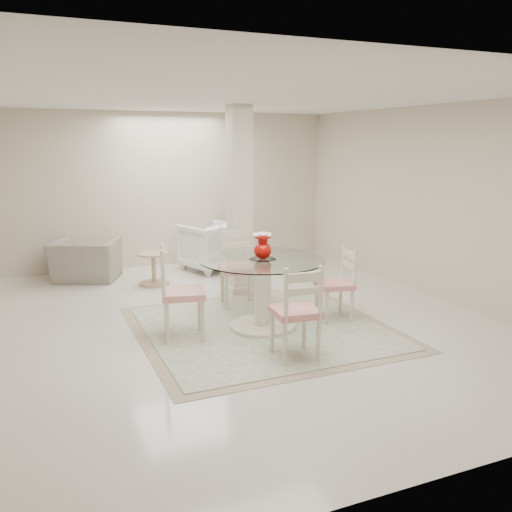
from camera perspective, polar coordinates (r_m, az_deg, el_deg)
name	(u,v)px	position (r m, az deg, el deg)	size (l,w,h in m)	color
ground	(241,321)	(6.79, -1.63, -6.90)	(7.00, 7.00, 0.00)	silver
room_shell	(240,171)	(6.43, -1.73, 8.93)	(6.02, 7.02, 2.71)	beige
column	(240,201)	(7.86, -1.74, 5.81)	(0.30, 0.30, 2.70)	beige
area_rug	(262,328)	(6.54, 0.69, -7.58)	(2.91, 2.91, 0.02)	tan
dining_table	(263,294)	(6.41, 0.70, -3.97)	(1.48, 1.48, 0.86)	#F8E6CC
red_vase	(263,246)	(6.28, 0.70, 1.03)	(0.24, 0.21, 0.31)	#A60A05
dining_chair_east	(339,278)	(6.79, 8.78, -2.34)	(0.45, 0.45, 1.01)	beige
dining_chair_north	(237,261)	(7.31, -2.03, -0.53)	(0.55, 0.55, 1.16)	beige
dining_chair_west	(176,286)	(6.10, -8.41, -3.15)	(0.56, 0.56, 1.17)	beige
dining_chair_south	(298,306)	(5.46, 4.45, -5.23)	(0.48, 0.48, 1.11)	beige
recliner_taupe	(86,260)	(9.10, -17.50, -0.40)	(1.01, 0.88, 0.66)	gray
armchair_white	(210,246)	(9.41, -4.81, 1.02)	(0.88, 0.90, 0.82)	white
side_table	(154,270)	(8.58, -10.72, -1.45)	(0.48, 0.48, 0.50)	tan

